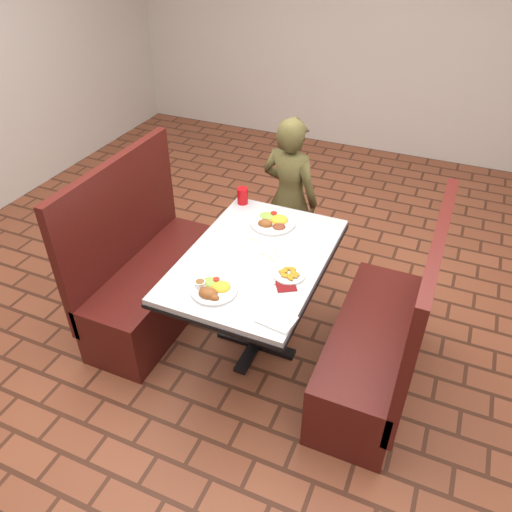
{
  "coord_description": "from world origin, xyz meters",
  "views": [
    {
      "loc": [
        0.95,
        -2.19,
        2.49
      ],
      "look_at": [
        0.0,
        0.0,
        0.75
      ],
      "focal_mm": 35.0,
      "sensor_mm": 36.0,
      "label": 1
    }
  ],
  "objects_px": {
    "booth_bench_right": "(380,345)",
    "plantain_plate": "(289,274)",
    "booth_bench_left": "(151,278)",
    "red_tumbler": "(243,196)",
    "dining_table": "(256,269)",
    "far_dinner_plate": "(273,220)",
    "diner_person": "(289,198)",
    "near_dinner_plate": "(213,288)"
  },
  "relations": [
    {
      "from": "booth_bench_left",
      "to": "far_dinner_plate",
      "type": "bearing_deg",
      "value": 26.11
    },
    {
      "from": "diner_person",
      "to": "far_dinner_plate",
      "type": "relative_size",
      "value": 4.37
    },
    {
      "from": "dining_table",
      "to": "plantain_plate",
      "type": "relative_size",
      "value": 6.69
    },
    {
      "from": "far_dinner_plate",
      "to": "plantain_plate",
      "type": "relative_size",
      "value": 1.6
    },
    {
      "from": "far_dinner_plate",
      "to": "dining_table",
      "type": "bearing_deg",
      "value": -83.84
    },
    {
      "from": "red_tumbler",
      "to": "plantain_plate",
      "type": "bearing_deg",
      "value": -47.72
    },
    {
      "from": "booth_bench_right",
      "to": "red_tumbler",
      "type": "distance_m",
      "value": 1.34
    },
    {
      "from": "booth_bench_left",
      "to": "red_tumbler",
      "type": "bearing_deg",
      "value": 49.05
    },
    {
      "from": "dining_table",
      "to": "booth_bench_left",
      "type": "height_order",
      "value": "booth_bench_left"
    },
    {
      "from": "booth_bench_left",
      "to": "dining_table",
      "type": "bearing_deg",
      "value": 0.0
    },
    {
      "from": "dining_table",
      "to": "near_dinner_plate",
      "type": "bearing_deg",
      "value": -101.94
    },
    {
      "from": "diner_person",
      "to": "far_dinner_plate",
      "type": "distance_m",
      "value": 0.58
    },
    {
      "from": "booth_bench_right",
      "to": "far_dinner_plate",
      "type": "height_order",
      "value": "booth_bench_right"
    },
    {
      "from": "far_dinner_plate",
      "to": "booth_bench_left",
      "type": "bearing_deg",
      "value": -153.89
    },
    {
      "from": "booth_bench_right",
      "to": "red_tumbler",
      "type": "xyz_separation_m",
      "value": [
        -1.13,
        0.54,
        0.48
      ]
    },
    {
      "from": "booth_bench_left",
      "to": "near_dinner_plate",
      "type": "xyz_separation_m",
      "value": [
        0.72,
        -0.39,
        0.45
      ]
    },
    {
      "from": "booth_bench_right",
      "to": "plantain_plate",
      "type": "bearing_deg",
      "value": -169.9
    },
    {
      "from": "booth_bench_left",
      "to": "booth_bench_right",
      "type": "distance_m",
      "value": 1.6
    },
    {
      "from": "booth_bench_right",
      "to": "diner_person",
      "type": "distance_m",
      "value": 1.34
    },
    {
      "from": "plantain_plate",
      "to": "red_tumbler",
      "type": "relative_size",
      "value": 1.6
    },
    {
      "from": "dining_table",
      "to": "booth_bench_right",
      "type": "bearing_deg",
      "value": 0.0
    },
    {
      "from": "far_dinner_plate",
      "to": "plantain_plate",
      "type": "xyz_separation_m",
      "value": [
        0.29,
        -0.47,
        -0.02
      ]
    },
    {
      "from": "red_tumbler",
      "to": "far_dinner_plate",
      "type": "bearing_deg",
      "value": -29.46
    },
    {
      "from": "near_dinner_plate",
      "to": "plantain_plate",
      "type": "xyz_separation_m",
      "value": [
        0.33,
        0.29,
        -0.02
      ]
    },
    {
      "from": "diner_person",
      "to": "plantain_plate",
      "type": "distance_m",
      "value": 1.1
    },
    {
      "from": "booth_bench_right",
      "to": "booth_bench_left",
      "type": "bearing_deg",
      "value": 180.0
    },
    {
      "from": "booth_bench_right",
      "to": "plantain_plate",
      "type": "height_order",
      "value": "booth_bench_right"
    },
    {
      "from": "plantain_plate",
      "to": "red_tumbler",
      "type": "height_order",
      "value": "red_tumbler"
    },
    {
      "from": "dining_table",
      "to": "booth_bench_right",
      "type": "height_order",
      "value": "booth_bench_right"
    },
    {
      "from": "far_dinner_plate",
      "to": "red_tumbler",
      "type": "distance_m",
      "value": 0.34
    },
    {
      "from": "booth_bench_right",
      "to": "near_dinner_plate",
      "type": "xyz_separation_m",
      "value": [
        -0.88,
        -0.39,
        0.45
      ]
    },
    {
      "from": "booth_bench_left",
      "to": "diner_person",
      "type": "distance_m",
      "value": 1.18
    },
    {
      "from": "plantain_plate",
      "to": "booth_bench_left",
      "type": "bearing_deg",
      "value": 174.61
    },
    {
      "from": "dining_table",
      "to": "near_dinner_plate",
      "type": "distance_m",
      "value": 0.42
    },
    {
      "from": "dining_table",
      "to": "diner_person",
      "type": "xyz_separation_m",
      "value": [
        -0.13,
        0.93,
        -0.02
      ]
    },
    {
      "from": "dining_table",
      "to": "near_dinner_plate",
      "type": "height_order",
      "value": "near_dinner_plate"
    },
    {
      "from": "diner_person",
      "to": "booth_bench_left",
      "type": "bearing_deg",
      "value": 64.89
    },
    {
      "from": "booth_bench_left",
      "to": "red_tumbler",
      "type": "relative_size",
      "value": 10.58
    },
    {
      "from": "booth_bench_right",
      "to": "near_dinner_plate",
      "type": "distance_m",
      "value": 1.06
    },
    {
      "from": "diner_person",
      "to": "plantain_plate",
      "type": "xyz_separation_m",
      "value": [
        0.37,
        -1.02,
        0.13
      ]
    },
    {
      "from": "booth_bench_right",
      "to": "plantain_plate",
      "type": "relative_size",
      "value": 6.62
    },
    {
      "from": "dining_table",
      "to": "far_dinner_plate",
      "type": "relative_size",
      "value": 4.19
    }
  ]
}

